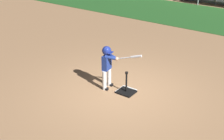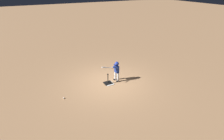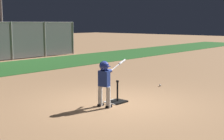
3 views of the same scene
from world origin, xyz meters
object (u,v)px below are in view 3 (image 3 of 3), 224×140
at_px(batting_tee, 117,100).
at_px(batter_child, 105,78).
at_px(baseball, 160,85).
at_px(bleachers_far_right, 35,48).

xyz_separation_m(batting_tee, batter_child, (-0.56, -0.06, 0.70)).
bearing_deg(batting_tee, baseball, 6.80).
relative_size(batting_tee, bleachers_far_right, 0.16).
relative_size(baseball, bleachers_far_right, 0.02).
distance_m(batter_child, baseball, 3.29).
relative_size(batter_child, baseball, 16.42).
height_order(batting_tee, baseball, batting_tee).
bearing_deg(bleachers_far_right, batter_child, -117.43).
height_order(batting_tee, bleachers_far_right, bleachers_far_right).
distance_m(baseball, bleachers_far_right, 12.59).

